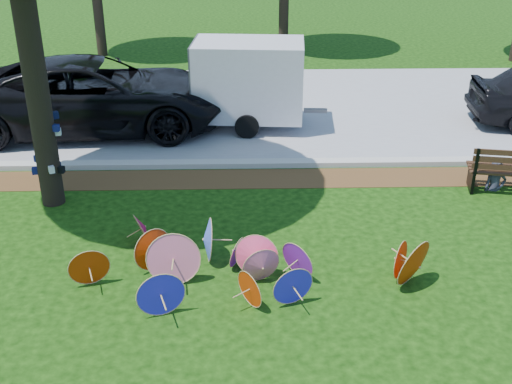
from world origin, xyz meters
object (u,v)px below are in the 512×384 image
parasol_pile (240,261)px  black_van (95,95)px  cargo_trailer (249,79)px  person_left (499,162)px

parasol_pile → black_van: 7.97m
parasol_pile → cargo_trailer: size_ratio=2.15×
person_left → black_van: bearing=153.3°
parasol_pile → cargo_trailer: (0.26, 7.22, 0.89)m
parasol_pile → black_van: black_van is taller
person_left → cargo_trailer: bearing=138.1°
parasol_pile → black_van: size_ratio=0.89×
black_van → cargo_trailer: bearing=-91.3°
cargo_trailer → person_left: cargo_trailer is taller
black_van → person_left: bearing=-116.8°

